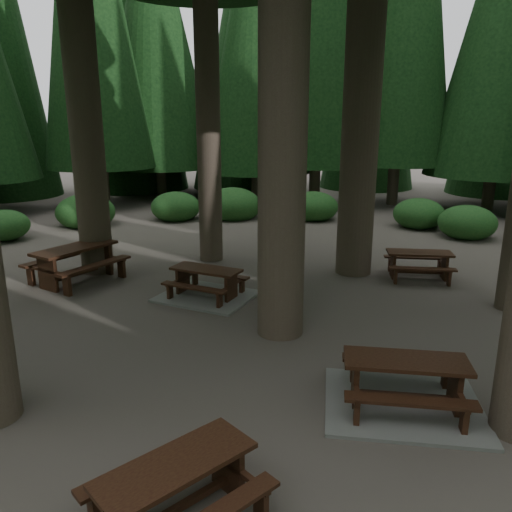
# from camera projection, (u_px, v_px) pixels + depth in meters

# --- Properties ---
(ground) EXTENTS (80.00, 80.00, 0.00)m
(ground) POSITION_uv_depth(u_px,v_px,m) (236.00, 334.00, 9.18)
(ground) COLOR #4A413C
(ground) RESTS_ON ground
(picnic_table_a) EXTENTS (2.15, 1.79, 0.71)m
(picnic_table_a) POSITION_uv_depth(u_px,v_px,m) (404.00, 391.00, 6.81)
(picnic_table_a) COLOR gray
(picnic_table_a) RESTS_ON ground
(picnic_table_b) EXTENTS (2.33, 2.51, 0.87)m
(picnic_table_b) POSITION_uv_depth(u_px,v_px,m) (76.00, 258.00, 12.05)
(picnic_table_b) COLOR black
(picnic_table_b) RESTS_ON ground
(picnic_table_c) EXTENTS (2.39, 2.17, 0.67)m
(picnic_table_c) POSITION_uv_depth(u_px,v_px,m) (207.00, 288.00, 11.04)
(picnic_table_c) COLOR gray
(picnic_table_c) RESTS_ON ground
(picnic_table_d) EXTENTS (1.56, 1.26, 0.67)m
(picnic_table_d) POSITION_uv_depth(u_px,v_px,m) (419.00, 261.00, 12.34)
(picnic_table_d) COLOR black
(picnic_table_d) RESTS_ON ground
(picnic_table_e) EXTENTS (1.97, 2.00, 0.68)m
(picnic_table_e) POSITION_uv_depth(u_px,v_px,m) (177.00, 483.00, 4.78)
(picnic_table_e) COLOR black
(picnic_table_e) RESTS_ON ground
(shrub_ring) EXTENTS (23.86, 24.64, 1.49)m
(shrub_ring) POSITION_uv_depth(u_px,v_px,m) (277.00, 301.00, 9.71)
(shrub_ring) COLOR #1D5621
(shrub_ring) RESTS_ON ground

